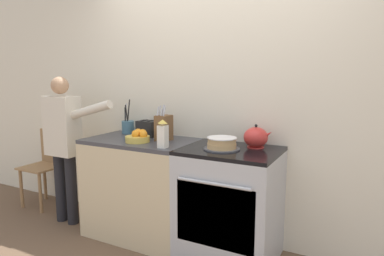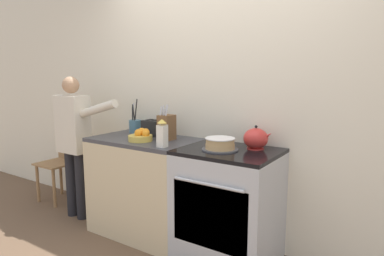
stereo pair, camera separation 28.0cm
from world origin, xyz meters
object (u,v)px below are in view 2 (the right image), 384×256
(utensil_crock, at_px, (135,126))
(toaster, at_px, (153,128))
(stove_range, at_px, (228,205))
(tea_kettle, at_px, (256,139))
(person_baker, at_px, (74,136))
(dining_chair, at_px, (62,158))
(milk_carton, at_px, (162,134))
(knife_block, at_px, (167,127))
(fruit_bowl, at_px, (141,136))
(layer_cake, at_px, (220,144))

(utensil_crock, xyz_separation_m, toaster, (0.27, -0.04, 0.00))
(stove_range, distance_m, tea_kettle, 0.59)
(person_baker, relative_size, dining_chair, 1.71)
(tea_kettle, relative_size, dining_chair, 0.28)
(milk_carton, height_order, person_baker, person_baker)
(stove_range, relative_size, toaster, 4.59)
(knife_block, relative_size, fruit_bowl, 1.50)
(utensil_crock, height_order, milk_carton, utensil_crock)
(utensil_crock, bearing_deg, toaster, -8.40)
(milk_carton, bearing_deg, person_baker, 176.55)
(knife_block, height_order, person_baker, person_baker)
(layer_cake, height_order, fruit_bowl, fruit_bowl)
(stove_range, distance_m, knife_block, 0.89)
(fruit_bowl, height_order, toaster, toaster)
(fruit_bowl, relative_size, dining_chair, 0.25)
(tea_kettle, distance_m, person_baker, 1.92)
(tea_kettle, bearing_deg, toaster, 179.93)
(stove_range, height_order, milk_carton, milk_carton)
(toaster, xyz_separation_m, milk_carton, (0.41, -0.37, 0.03))
(stove_range, distance_m, dining_chair, 2.34)
(milk_carton, bearing_deg, dining_chair, 169.28)
(fruit_bowl, bearing_deg, toaster, 107.88)
(stove_range, distance_m, milk_carton, 0.79)
(stove_range, distance_m, fruit_bowl, 0.98)
(layer_cake, height_order, person_baker, person_baker)
(tea_kettle, xyz_separation_m, person_baker, (-1.90, -0.29, -0.12))
(stove_range, bearing_deg, toaster, 170.49)
(tea_kettle, relative_size, utensil_crock, 0.71)
(layer_cake, height_order, utensil_crock, utensil_crock)
(stove_range, xyz_separation_m, knife_block, (-0.67, 0.06, 0.58))
(knife_block, distance_m, toaster, 0.27)
(layer_cake, distance_m, toaster, 0.88)
(knife_block, relative_size, utensil_crock, 0.95)
(tea_kettle, distance_m, utensil_crock, 1.35)
(fruit_bowl, xyz_separation_m, toaster, (-0.08, 0.26, 0.03))
(stove_range, bearing_deg, knife_block, 175.19)
(utensil_crock, relative_size, fruit_bowl, 1.59)
(stove_range, bearing_deg, layer_cake, -142.56)
(tea_kettle, height_order, person_baker, person_baker)
(fruit_bowl, xyz_separation_m, person_baker, (-0.90, -0.04, -0.09))
(dining_chair, bearing_deg, person_baker, 1.61)
(tea_kettle, height_order, toaster, tea_kettle)
(utensil_crock, height_order, person_baker, person_baker)
(toaster, bearing_deg, layer_cake, -12.90)
(stove_range, xyz_separation_m, person_baker, (-1.73, -0.14, 0.42))
(person_baker, bearing_deg, milk_carton, -0.53)
(milk_carton, bearing_deg, toaster, 138.15)
(utensil_crock, bearing_deg, tea_kettle, -1.75)
(stove_range, relative_size, fruit_bowl, 4.29)
(tea_kettle, distance_m, knife_block, 0.84)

